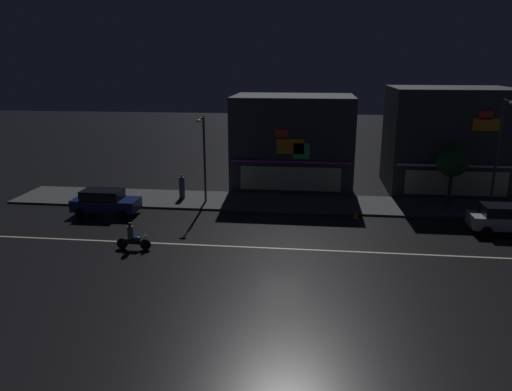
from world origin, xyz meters
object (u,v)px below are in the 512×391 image
Objects in this scene: traffic_cone at (356,214)px; parked_car_near_kerb at (507,218)px; streetlamp_west at (203,151)px; parked_car_trailing at (105,202)px; motorcycle_lead at (132,238)px; pedestrian_on_sidewalk at (182,187)px; streetlamp_mid at (499,146)px.

parked_car_near_kerb is at bearing -10.88° from traffic_cone.
streetlamp_west is 1.41× the size of parked_car_near_kerb.
streetlamp_west is 19.62m from parked_car_near_kerb.
parked_car_trailing reaches higher than traffic_cone.
motorcycle_lead is at bearing -166.29° from parked_car_near_kerb.
parked_car_near_kerb is at bearing -170.36° from motorcycle_lead.
traffic_cone is at bearing -155.38° from motorcycle_lead.
streetlamp_west reaches higher than pedestrian_on_sidewalk.
pedestrian_on_sidewalk is at bearing 166.50° from traffic_cone.
traffic_cone is at bearing -19.98° from pedestrian_on_sidewalk.
parked_car_trailing is at bearing -176.46° from traffic_cone.
streetlamp_mid is 4.15× the size of pedestrian_on_sidewalk.
pedestrian_on_sidewalk reaches higher than parked_car_trailing.
streetlamp_mid is 10.47m from traffic_cone.
parked_car_trailing is (-4.14, -3.97, -0.08)m from pedestrian_on_sidewalk.
parked_car_near_kerb reaches higher than motorcycle_lead.
streetlamp_west is 1.41× the size of parked_car_trailing.
streetlamp_mid is at bearing 82.01° from parked_car_near_kerb.
motorcycle_lead is (4.03, -5.78, -0.24)m from parked_car_trailing.
motorcycle_lead is at bearing -102.72° from streetlamp_west.
pedestrian_on_sidewalk is 9.75m from motorcycle_lead.
parked_car_near_kerb reaches higher than traffic_cone.
traffic_cone is at bearing 3.54° from parked_car_trailing.
parked_car_trailing is at bearing 178.53° from parked_car_near_kerb.
streetlamp_west is at bearing 168.87° from parked_car_near_kerb.
motorcycle_lead is (-2.00, -8.88, -3.16)m from streetlamp_west.
streetlamp_west is 3.20× the size of motorcycle_lead.
parked_car_trailing is at bearing -59.18° from motorcycle_lead.
streetlamp_mid is 1.72× the size of parked_car_near_kerb.
streetlamp_west reaches higher than motorcycle_lead.
traffic_cone is (-9.23, -2.60, -4.20)m from streetlamp_mid.
streetlamp_mid is 5.61m from parked_car_near_kerb.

